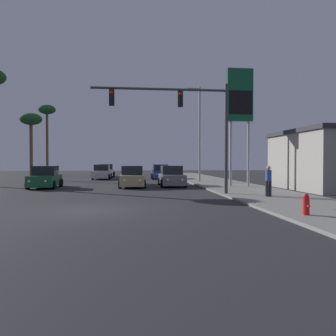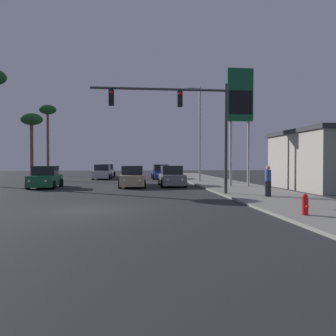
{
  "view_description": "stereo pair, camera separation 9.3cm",
  "coord_description": "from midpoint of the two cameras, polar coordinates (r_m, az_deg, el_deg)",
  "views": [
    {
      "loc": [
        1.77,
        -13.75,
        2.02
      ],
      "look_at": [
        4.49,
        11.41,
        1.52
      ],
      "focal_mm": 35.0,
      "sensor_mm": 36.0,
      "label": 1
    },
    {
      "loc": [
        1.86,
        -13.76,
        2.02
      ],
      "look_at": [
        4.49,
        11.41,
        1.52
      ],
      "focal_mm": 35.0,
      "sensor_mm": 36.0,
      "label": 2
    }
  ],
  "objects": [
    {
      "name": "ground_plane",
      "position": [
        14.03,
        -13.43,
        -7.18
      ],
      "size": [
        120.0,
        120.0,
        0.0
      ],
      "primitive_type": "plane",
      "color": "#28282B"
    },
    {
      "name": "sidewalk_right",
      "position": [
        25.05,
        11.95,
        -3.38
      ],
      "size": [
        5.0,
        60.0,
        0.12
      ],
      "color": "gray",
      "rests_on": "ground"
    },
    {
      "name": "car_tan",
      "position": [
        25.93,
        -6.16,
        -1.65
      ],
      "size": [
        2.04,
        4.31,
        1.68
      ],
      "rotation": [
        0.0,
        0.0,
        3.14
      ],
      "color": "tan",
      "rests_on": "ground"
    },
    {
      "name": "car_grey",
      "position": [
        26.64,
        0.74,
        -1.57
      ],
      "size": [
        2.04,
        4.31,
        1.68
      ],
      "rotation": [
        0.0,
        0.0,
        3.14
      ],
      "color": "slate",
      "rests_on": "ground"
    },
    {
      "name": "car_silver",
      "position": [
        38.19,
        -11.28,
        -0.77
      ],
      "size": [
        2.04,
        4.34,
        1.68
      ],
      "rotation": [
        0.0,
        0.0,
        3.11
      ],
      "color": "#B7B7BC",
      "rests_on": "ground"
    },
    {
      "name": "car_blue",
      "position": [
        37.5,
        -1.21,
        -0.79
      ],
      "size": [
        2.04,
        4.33,
        1.68
      ],
      "rotation": [
        0.0,
        0.0,
        3.16
      ],
      "color": "navy",
      "rests_on": "ground"
    },
    {
      "name": "car_white",
      "position": [
        43.74,
        -10.52,
        -0.53
      ],
      "size": [
        2.04,
        4.33,
        1.68
      ],
      "rotation": [
        0.0,
        0.0,
        3.16
      ],
      "color": "silver",
      "rests_on": "ground"
    },
    {
      "name": "car_green",
      "position": [
        26.77,
        -20.47,
        -1.63
      ],
      "size": [
        2.04,
        4.34,
        1.68
      ],
      "rotation": [
        0.0,
        0.0,
        3.18
      ],
      "color": "#195933",
      "rests_on": "ground"
    },
    {
      "name": "traffic_light_mast",
      "position": [
        19.44,
        3.52,
        9.24
      ],
      "size": [
        8.01,
        0.36,
        6.5
      ],
      "color": "#38383D",
      "rests_on": "sidewalk_right"
    },
    {
      "name": "street_lamp",
      "position": [
        31.55,
        5.42,
        6.77
      ],
      "size": [
        1.74,
        0.24,
        9.0
      ],
      "color": "#99999E",
      "rests_on": "sidewalk_right"
    },
    {
      "name": "gas_station_sign",
      "position": [
        26.14,
        12.5,
        11.24
      ],
      "size": [
        2.0,
        0.42,
        9.0
      ],
      "color": "#99999E",
      "rests_on": "sidewalk_right"
    },
    {
      "name": "fire_hydrant",
      "position": [
        12.67,
        22.92,
        -5.9
      ],
      "size": [
        0.24,
        0.34,
        0.76
      ],
      "color": "red",
      "rests_on": "sidewalk_right"
    },
    {
      "name": "pedestrian_on_sidewalk",
      "position": [
        18.57,
        17.17,
        -1.95
      ],
      "size": [
        0.34,
        0.32,
        1.67
      ],
      "color": "#23232D",
      "rests_on": "sidewalk_right"
    },
    {
      "name": "palm_tree_mid",
      "position": [
        39.65,
        -22.62,
        7.37
      ],
      "size": [
        2.4,
        2.4,
        7.39
      ],
      "color": "brown",
      "rests_on": "ground"
    },
    {
      "name": "palm_tree_far",
      "position": [
        49.71,
        -20.18,
        8.8
      ],
      "size": [
        2.4,
        2.4,
        10.02
      ],
      "color": "brown",
      "rests_on": "ground"
    }
  ]
}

